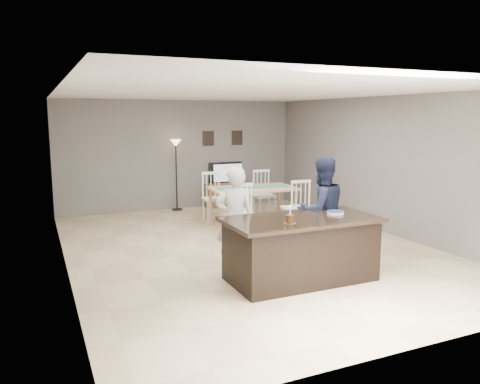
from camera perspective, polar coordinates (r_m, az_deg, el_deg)
name	(u,v)px	position (r m, az deg, el deg)	size (l,w,h in m)	color
floor	(247,248)	(8.34, 0.86, -6.79)	(8.00, 8.00, 0.00)	tan
room_shell	(247,153)	(8.04, 0.89, 4.78)	(8.00, 8.00, 8.00)	slate
kitchen_island	(301,249)	(6.68, 7.41, -6.86)	(2.15, 1.10, 0.90)	black
tv_console	(228,194)	(12.12, -1.48, -0.31)	(1.20, 0.40, 0.60)	brown
television	(227,173)	(12.10, -1.62, 2.37)	(0.91, 0.12, 0.53)	black
tv_screen_glow	(228,173)	(12.03, -1.47, 2.37)	(0.78, 0.78, 0.00)	#D05817
picture_frames	(223,138)	(12.13, -2.10, 6.59)	(1.10, 0.02, 0.38)	black
doorway	(78,218)	(5.09, -19.19, -3.04)	(0.00, 2.10, 2.65)	black
woman	(235,220)	(6.86, -0.63, -3.46)	(0.58, 0.38, 1.58)	silver
man	(321,211)	(7.41, 9.90, -2.25)	(0.82, 0.64, 1.68)	#191E37
birthday_cake	(290,219)	(6.22, 6.12, -3.27)	(0.16, 0.16, 0.24)	gold
plate_stack	(335,212)	(6.92, 11.55, -2.46)	(0.25, 0.25, 0.04)	white
dining_table	(253,194)	(9.77, 1.55, -0.28)	(1.83, 2.10, 1.08)	tan
floor_lamp	(176,156)	(11.56, -7.81, 4.42)	(0.26, 0.26, 1.75)	black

